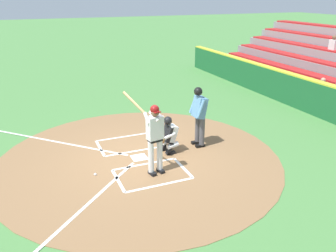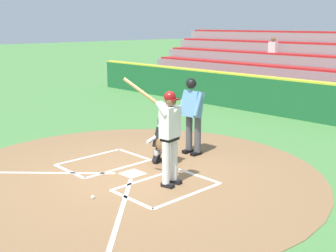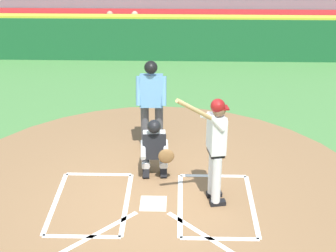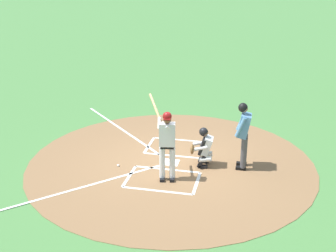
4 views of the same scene
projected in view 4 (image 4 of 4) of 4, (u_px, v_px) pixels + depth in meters
The scene contains 7 objects.
ground_plane at pixel (171, 163), 12.65m from camera, with size 120.00×120.00×0.00m, color #4C8442.
dirt_circle at pixel (171, 163), 12.65m from camera, with size 8.00×8.00×0.01m, color olive.
home_plate_and_chalk at pixel (141, 159), 12.82m from camera, with size 7.93×4.91×0.01m.
batter at pixel (167, 141), 11.31m from camera, with size 0.86×0.85×2.13m.
catcher at pixel (204, 146), 12.26m from camera, with size 0.62×0.61×1.13m.
plate_umpire at pixel (244, 131), 11.98m from camera, with size 0.58×0.41×1.86m.
baseball at pixel (118, 165), 12.41m from camera, with size 0.07×0.07×0.07m, color white.
Camera 4 is at (-11.18, -2.36, 5.53)m, focal length 48.13 mm.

